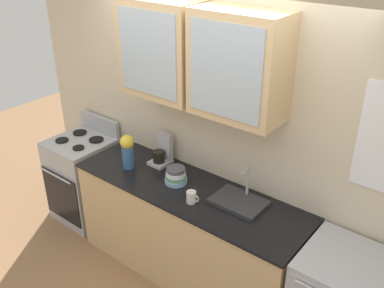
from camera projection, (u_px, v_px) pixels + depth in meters
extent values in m
plane|color=#936B47|center=(188.00, 270.00, 4.11)|extent=(10.00, 10.00, 0.00)
cube|color=beige|center=(215.00, 135.00, 3.78)|extent=(4.36, 0.10, 2.59)
cube|color=tan|center=(163.00, 49.00, 3.47)|extent=(0.69, 0.37, 0.78)
cube|color=#9EADB7|center=(147.00, 54.00, 3.34)|extent=(0.59, 0.01, 0.66)
cube|color=tan|center=(239.00, 65.00, 3.07)|extent=(0.69, 0.37, 0.78)
cube|color=#9EADB7|center=(224.00, 72.00, 2.94)|extent=(0.59, 0.01, 0.66)
cube|color=tan|center=(188.00, 233.00, 3.90)|extent=(2.16, 0.65, 0.91)
cube|color=black|center=(187.00, 190.00, 3.69)|extent=(2.18, 0.67, 0.02)
cube|color=#ADAFB5|center=(84.00, 179.00, 4.70)|extent=(0.60, 0.62, 0.93)
cube|color=black|center=(61.00, 197.00, 4.51)|extent=(0.55, 0.01, 0.56)
cylinder|color=#ADAFB5|center=(55.00, 176.00, 4.36)|extent=(0.48, 0.02, 0.02)
cube|color=#ADAFB5|center=(100.00, 124.00, 4.64)|extent=(0.57, 0.04, 0.18)
cylinder|color=black|center=(62.00, 140.00, 4.47)|extent=(0.13, 0.13, 0.02)
cylinder|color=black|center=(78.00, 148.00, 4.32)|extent=(0.12, 0.12, 0.02)
cylinder|color=black|center=(80.00, 133.00, 4.63)|extent=(0.15, 0.15, 0.02)
cylinder|color=black|center=(96.00, 140.00, 4.48)|extent=(0.15, 0.15, 0.02)
cube|color=#2D2D30|center=(239.00, 202.00, 3.48)|extent=(0.43, 0.30, 0.03)
cylinder|color=#ADAFB5|center=(248.00, 181.00, 3.50)|extent=(0.02, 0.02, 0.24)
cylinder|color=#ADAFB5|center=(245.00, 171.00, 3.41)|extent=(0.02, 0.12, 0.02)
cylinder|color=#8CB7E0|center=(176.00, 180.00, 3.76)|extent=(0.20, 0.20, 0.04)
cylinder|color=#669972|center=(176.00, 177.00, 3.74)|extent=(0.18, 0.18, 0.05)
cylinder|color=white|center=(176.00, 174.00, 3.73)|extent=(0.17, 0.17, 0.05)
cylinder|color=#4C4C54|center=(176.00, 170.00, 3.71)|extent=(0.16, 0.16, 0.05)
cylinder|color=#33598C|center=(128.00, 157.00, 3.95)|extent=(0.11, 0.11, 0.22)
sphere|color=yellow|center=(127.00, 142.00, 3.88)|extent=(0.13, 0.13, 0.13)
cylinder|color=silver|center=(191.00, 197.00, 3.48)|extent=(0.08, 0.08, 0.10)
torus|color=silver|center=(196.00, 199.00, 3.45)|extent=(0.06, 0.01, 0.06)
cube|color=#B7B7BC|center=(160.00, 162.00, 4.05)|extent=(0.17, 0.20, 0.03)
cylinder|color=black|center=(159.00, 157.00, 4.01)|extent=(0.11, 0.11, 0.11)
cube|color=#B7B7BC|center=(165.00, 146.00, 4.04)|extent=(0.15, 0.06, 0.26)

